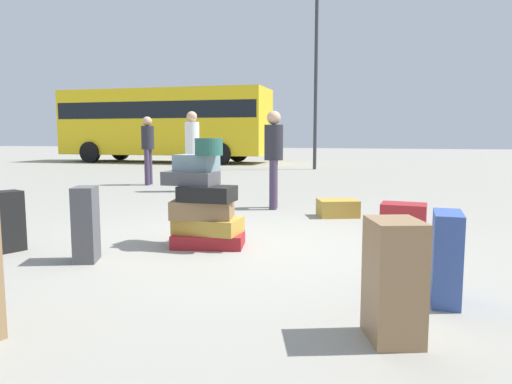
% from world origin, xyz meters
% --- Properties ---
extents(ground_plane, '(80.00, 80.00, 0.00)m').
position_xyz_m(ground_plane, '(0.00, 0.00, 0.00)').
color(ground_plane, gray).
extents(suitcase_tower, '(0.88, 0.60, 1.15)m').
position_xyz_m(suitcase_tower, '(-0.42, -0.21, 0.44)').
color(suitcase_tower, maroon).
rests_on(suitcase_tower, ground).
extents(suitcase_brown_foreground_near, '(0.38, 0.43, 0.70)m').
position_xyz_m(suitcase_brown_foreground_near, '(1.49, -2.13, 0.35)').
color(suitcase_brown_foreground_near, olive).
rests_on(suitcase_brown_foreground_near, ground).
extents(suitcase_tan_upright_blue, '(0.67, 0.59, 0.25)m').
position_xyz_m(suitcase_tan_upright_blue, '(0.77, 2.07, 0.12)').
color(suitcase_tan_upright_blue, '#B28C33').
rests_on(suitcase_tan_upright_blue, ground).
extents(suitcase_navy_foreground_far, '(0.21, 0.42, 0.65)m').
position_xyz_m(suitcase_navy_foreground_far, '(1.86, -1.38, 0.32)').
color(suitcase_navy_foreground_far, '#334F99').
rests_on(suitcase_navy_foreground_far, ground).
extents(suitcase_black_white_trunk, '(0.37, 0.46, 0.62)m').
position_xyz_m(suitcase_black_white_trunk, '(-2.30, -1.00, 0.31)').
color(suitcase_black_white_trunk, black).
rests_on(suitcase_black_white_trunk, ground).
extents(suitcase_maroon_left_side, '(0.61, 0.47, 0.29)m').
position_xyz_m(suitcase_maroon_left_side, '(1.68, 1.58, 0.15)').
color(suitcase_maroon_left_side, maroon).
rests_on(suitcase_maroon_left_side, ground).
extents(suitcase_charcoal_behind_tower, '(0.28, 0.34, 0.71)m').
position_xyz_m(suitcase_charcoal_behind_tower, '(-1.26, -1.08, 0.35)').
color(suitcase_charcoal_behind_tower, '#4C4C51').
rests_on(suitcase_charcoal_behind_tower, ground).
extents(person_bearded_onlooker, '(0.30, 0.30, 1.68)m').
position_xyz_m(person_bearded_onlooker, '(-2.50, 4.45, 0.99)').
color(person_bearded_onlooker, black).
rests_on(person_bearded_onlooker, ground).
extents(person_tourist_with_camera, '(0.30, 0.34, 1.62)m').
position_xyz_m(person_tourist_with_camera, '(-4.06, 5.45, 0.97)').
color(person_tourist_with_camera, '#3F334C').
rests_on(person_tourist_with_camera, ground).
extents(person_passerby_in_red, '(0.30, 0.34, 1.57)m').
position_xyz_m(person_passerby_in_red, '(-0.31, 2.57, 0.93)').
color(person_passerby_in_red, '#3F334C').
rests_on(person_passerby_in_red, ground).
extents(parked_bus, '(9.22, 2.80, 3.15)m').
position_xyz_m(parked_bus, '(-8.04, 14.60, 1.83)').
color(parked_bus, yellow).
rests_on(parked_bus, ground).
extents(lamp_post, '(0.36, 0.36, 6.88)m').
position_xyz_m(lamp_post, '(-0.98, 11.80, 4.42)').
color(lamp_post, '#333338').
rests_on(lamp_post, ground).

